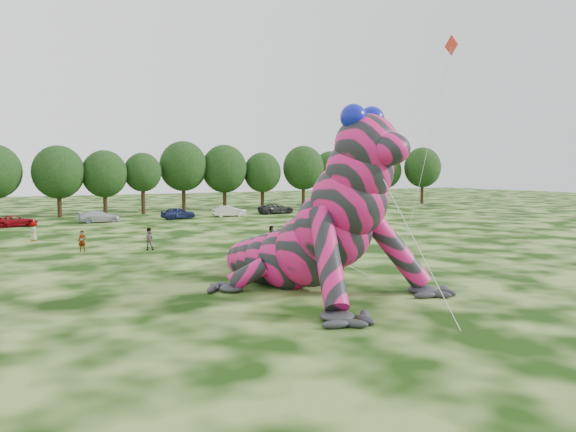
% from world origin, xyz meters
% --- Properties ---
extents(ground, '(240.00, 240.00, 0.00)m').
position_xyz_m(ground, '(0.00, 0.00, 0.00)').
color(ground, '#16330A').
rests_on(ground, ground).
extents(inflatable_gecko, '(21.28, 23.14, 9.49)m').
position_xyz_m(inflatable_gecko, '(-3.87, 3.95, 4.74)').
color(inflatable_gecko, '#CB1461').
rests_on(inflatable_gecko, ground).
extents(flying_kite, '(2.49, 3.28, 15.86)m').
position_xyz_m(flying_kite, '(10.84, 7.90, 14.05)').
color(flying_kite, red).
rests_on(flying_kite, ground).
extents(tree_7, '(6.68, 6.01, 9.48)m').
position_xyz_m(tree_7, '(-10.08, 56.80, 4.74)').
color(tree_7, black).
rests_on(tree_7, ground).
extents(tree_8, '(6.14, 5.53, 8.94)m').
position_xyz_m(tree_8, '(-4.22, 56.99, 4.47)').
color(tree_8, black).
rests_on(tree_8, ground).
extents(tree_9, '(5.27, 4.74, 8.68)m').
position_xyz_m(tree_9, '(1.06, 57.35, 4.34)').
color(tree_9, black).
rests_on(tree_9, ground).
extents(tree_10, '(7.09, 6.38, 10.50)m').
position_xyz_m(tree_10, '(7.40, 58.58, 5.25)').
color(tree_10, black).
rests_on(tree_10, ground).
extents(tree_11, '(7.01, 6.31, 10.07)m').
position_xyz_m(tree_11, '(13.79, 58.20, 5.03)').
color(tree_11, black).
rests_on(tree_11, ground).
extents(tree_12, '(5.99, 5.39, 8.97)m').
position_xyz_m(tree_12, '(20.01, 57.74, 4.49)').
color(tree_12, black).
rests_on(tree_12, ground).
extents(tree_13, '(6.83, 6.15, 10.13)m').
position_xyz_m(tree_13, '(27.13, 57.13, 5.06)').
color(tree_13, black).
rests_on(tree_13, ground).
extents(tree_14, '(6.82, 6.14, 9.40)m').
position_xyz_m(tree_14, '(33.46, 58.72, 4.70)').
color(tree_14, black).
rests_on(tree_14, ground).
extents(tree_15, '(7.17, 6.45, 9.63)m').
position_xyz_m(tree_15, '(38.47, 57.77, 4.82)').
color(tree_15, black).
rests_on(tree_15, ground).
extents(tree_16, '(6.26, 5.63, 9.37)m').
position_xyz_m(tree_16, '(45.45, 59.37, 4.69)').
color(tree_16, black).
rests_on(tree_16, ground).
extents(tree_17, '(6.98, 6.28, 10.30)m').
position_xyz_m(tree_17, '(51.95, 56.66, 5.15)').
color(tree_17, black).
rests_on(tree_17, ground).
extents(car_2, '(4.84, 2.90, 1.26)m').
position_xyz_m(car_2, '(-15.75, 46.26, 0.63)').
color(car_2, maroon).
rests_on(car_2, ground).
extents(car_3, '(4.88, 2.00, 1.41)m').
position_xyz_m(car_3, '(-6.69, 47.12, 0.71)').
color(car_3, '#B7BCC3').
rests_on(car_3, ground).
extents(car_4, '(4.62, 2.57, 1.49)m').
position_xyz_m(car_4, '(3.04, 47.25, 0.74)').
color(car_4, '#191F4B').
rests_on(car_4, ground).
extents(car_5, '(4.56, 1.92, 1.46)m').
position_xyz_m(car_5, '(10.05, 47.33, 0.73)').
color(car_5, beige).
rests_on(car_5, ground).
extents(car_6, '(5.34, 2.69, 1.45)m').
position_xyz_m(car_6, '(17.88, 48.70, 0.72)').
color(car_6, '#2A2A2D').
rests_on(car_6, ground).
extents(car_7, '(4.71, 2.20, 1.33)m').
position_xyz_m(car_7, '(29.31, 46.98, 0.67)').
color(car_7, white).
rests_on(car_7, ground).
extents(spectator_5, '(0.72, 1.55, 1.61)m').
position_xyz_m(spectator_5, '(2.79, 19.86, 0.80)').
color(spectator_5, gray).
rests_on(spectator_5, ground).
extents(spectator_2, '(1.11, 1.19, 1.61)m').
position_xyz_m(spectator_2, '(12.94, 27.44, 0.81)').
color(spectator_2, gray).
rests_on(spectator_2, ground).
extents(spectator_0, '(0.72, 0.62, 1.66)m').
position_xyz_m(spectator_0, '(-12.00, 23.08, 0.83)').
color(spectator_0, gray).
rests_on(spectator_0, ground).
extents(spectator_4, '(0.84, 1.00, 1.75)m').
position_xyz_m(spectator_4, '(-14.87, 31.85, 0.87)').
color(spectator_4, gray).
rests_on(spectator_4, ground).
extents(spectator_1, '(1.02, 0.90, 1.78)m').
position_xyz_m(spectator_1, '(-7.24, 21.55, 0.89)').
color(spectator_1, gray).
rests_on(spectator_1, ground).
extents(spectator_3, '(1.02, 0.89, 1.65)m').
position_xyz_m(spectator_3, '(11.87, 28.22, 0.82)').
color(spectator_3, gray).
rests_on(spectator_3, ground).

